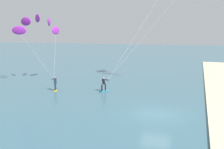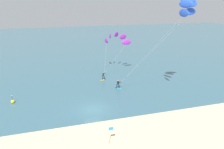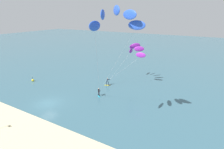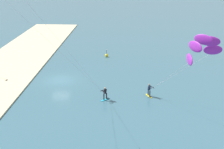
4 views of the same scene
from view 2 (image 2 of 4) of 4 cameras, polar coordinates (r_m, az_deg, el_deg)
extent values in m
plane|color=#386070|center=(34.13, -4.87, -8.86)|extent=(240.00, 240.00, 0.00)
cube|color=beige|center=(26.11, -0.20, -17.87)|extent=(80.00, 11.09, 0.16)
ellipsoid|color=yellow|center=(46.36, -2.23, -1.35)|extent=(1.51, 0.96, 0.08)
cube|color=black|center=(46.59, -1.84, -1.18)|extent=(0.38, 0.38, 0.02)
cylinder|color=#192338|center=(46.08, -2.45, -0.91)|extent=(0.14, 0.14, 0.78)
cylinder|color=#192338|center=(46.35, -2.03, -0.79)|extent=(0.14, 0.14, 0.78)
cube|color=#192338|center=(46.00, -2.25, -0.03)|extent=(0.42, 0.41, 0.63)
sphere|color=#9E7051|center=(45.87, -2.25, 0.47)|extent=(0.20, 0.20, 0.20)
cylinder|color=black|center=(46.42, -1.94, 0.33)|extent=(0.39, 0.43, 0.03)
cylinder|color=#192338|center=(46.22, -2.22, 0.29)|extent=(0.29, 0.60, 0.15)
cylinder|color=#192338|center=(46.13, -1.97, 0.26)|extent=(0.58, 0.35, 0.15)
ellipsoid|color=purple|center=(49.57, 3.72, 8.16)|extent=(2.14, 0.45, 1.10)
ellipsoid|color=purple|center=(49.71, 2.76, 9.55)|extent=(2.05, 1.22, 1.10)
ellipsoid|color=purple|center=(50.24, 1.11, 10.17)|extent=(1.64, 1.81, 1.10)
ellipsoid|color=purple|center=(50.92, -0.51, 9.77)|extent=(0.99, 2.11, 1.10)
ellipsoid|color=purple|center=(51.48, -1.42, 8.56)|extent=(0.45, 2.14, 1.10)
cylinder|color=#B2B2B7|center=(47.86, 0.96, 4.21)|extent=(5.88, 2.98, 5.35)
cylinder|color=#B2B2B7|center=(48.86, -1.67, 4.49)|extent=(2.22, 6.21, 5.35)
ellipsoid|color=#23ADD1|center=(41.80, 1.51, -3.55)|extent=(1.34, 1.28, 0.08)
cube|color=black|center=(41.94, 1.00, -3.39)|extent=(0.40, 0.40, 0.02)
cylinder|color=black|center=(41.56, 1.79, -3.04)|extent=(0.14, 0.14, 0.78)
cylinder|color=black|center=(41.73, 1.24, -2.95)|extent=(0.14, 0.14, 0.78)
cube|color=black|center=(41.40, 1.52, -2.10)|extent=(0.44, 0.44, 0.63)
sphere|color=tan|center=(41.26, 1.53, -1.56)|extent=(0.20, 0.20, 0.20)
cylinder|color=black|center=(41.13, 2.21, -2.03)|extent=(0.41, 0.41, 0.03)
cylinder|color=black|center=(41.32, 1.93, -1.88)|extent=(0.59, 0.31, 0.15)
cylinder|color=black|center=(41.13, 1.80, -1.98)|extent=(0.32, 0.59, 0.15)
ellipsoid|color=blue|center=(33.07, 17.76, 14.68)|extent=(0.34, 2.15, 1.10)
ellipsoid|color=blue|center=(33.93, 18.25, 16.67)|extent=(1.14, 2.10, 1.10)
ellipsoid|color=blue|center=(35.47, 18.78, 17.37)|extent=(1.76, 1.73, 1.10)
ellipsoid|color=blue|center=(37.01, 19.13, 16.62)|extent=(2.11, 1.10, 1.10)
ellipsoid|color=blue|center=(37.94, 19.18, 14.86)|extent=(2.15, 0.34, 1.10)
cylinder|color=#B2B2B7|center=(36.41, 9.00, 5.23)|extent=(5.79, 9.14, 12.34)
cylinder|color=#B2B2B7|center=(38.71, 10.20, 5.92)|extent=(9.25, 5.61, 12.34)
sphere|color=yellow|center=(39.23, -23.91, -6.29)|extent=(0.56, 0.56, 0.56)
cylinder|color=#262628|center=(38.99, -24.03, -5.44)|extent=(0.06, 0.06, 0.70)
sphere|color=#F2F2CC|center=(38.84, -24.10, -4.89)|extent=(0.12, 0.12, 0.12)
cylinder|color=gray|center=(25.68, -0.86, -15.36)|extent=(0.05, 0.05, 2.20)
cube|color=#1E84E5|center=(25.27, -0.24, -13.59)|extent=(0.52, 0.03, 0.36)
camera|label=1|loc=(31.79, -43.89, -2.92)|focal=41.64mm
camera|label=3|loc=(31.94, 54.41, 10.42)|focal=28.49mm
camera|label=4|loc=(60.94, 34.10, 15.75)|focal=48.62mm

